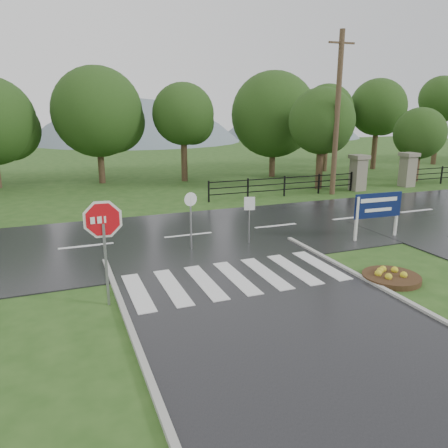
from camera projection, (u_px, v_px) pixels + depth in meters
name	position (u px, v px, depth m)	size (l,w,h in m)	color
ground	(333.00, 367.00, 8.79)	(120.00, 120.00, 0.00)	#284C19
main_road	(188.00, 236.00, 17.79)	(90.00, 8.00, 0.04)	black
crosswalk	(236.00, 277.00, 13.28)	(6.50, 2.80, 0.02)	silver
pillar_west	(358.00, 172.00, 27.47)	(1.00, 1.00, 2.24)	gray
pillar_east	(408.00, 169.00, 28.88)	(1.00, 1.00, 2.24)	gray
fence_west	(285.00, 184.00, 25.74)	(9.58, 0.08, 1.20)	black
hills	(114.00, 236.00, 72.50)	(102.00, 48.00, 48.00)	slate
treeline	(144.00, 182.00, 30.75)	(83.20, 5.20, 10.00)	#1C3A12
stop_sign	(104.00, 230.00, 11.05)	(1.33, 0.14, 3.00)	#939399
estate_billboard	(378.00, 208.00, 17.08)	(2.13, 0.14, 1.87)	silver
flower_bed	(391.00, 276.00, 13.18)	(1.72, 1.72, 0.34)	#332111
reg_sign_small	(249.00, 210.00, 16.38)	(0.40, 0.13, 1.85)	#939399
reg_sign_round	(191.00, 214.00, 15.70)	(0.49, 0.12, 2.16)	#939399
utility_pole_east	(337.00, 114.00, 25.33)	(1.66, 0.31, 9.32)	#473523
entrance_tree_left	(322.00, 121.00, 27.36)	(4.15, 4.15, 6.37)	#3D2B1C
entrance_tree_right	(420.00, 134.00, 30.45)	(3.56, 3.56, 5.15)	#3D2B1C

